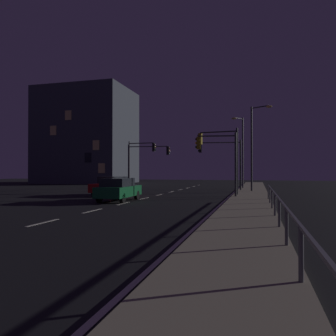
% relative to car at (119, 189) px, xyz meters
% --- Properties ---
extents(ground_plane, '(112.00, 112.00, 0.00)m').
position_rel_car_xyz_m(ground_plane, '(0.95, -1.01, -0.82)').
color(ground_plane, black).
rests_on(ground_plane, ground).
extents(sidewalk_right, '(2.79, 77.00, 0.14)m').
position_rel_car_xyz_m(sidewalk_right, '(8.62, -1.01, -0.75)').
color(sidewalk_right, gray).
rests_on(sidewalk_right, ground).
extents(lane_markings_center, '(0.14, 50.00, 0.01)m').
position_rel_car_xyz_m(lane_markings_center, '(0.95, 2.49, -0.82)').
color(lane_markings_center, silver).
rests_on(lane_markings_center, ground).
extents(lane_edge_line, '(0.14, 53.00, 0.01)m').
position_rel_car_xyz_m(lane_edge_line, '(6.98, 3.99, -0.82)').
color(lane_edge_line, silver).
rests_on(lane_edge_line, ground).
extents(car, '(1.97, 4.46, 1.57)m').
position_rel_car_xyz_m(car, '(0.00, 0.00, 0.00)').
color(car, '#14592D').
rests_on(car, ground).
extents(car_oncoming, '(2.07, 4.50, 1.57)m').
position_rel_car_xyz_m(car_oncoming, '(-2.76, 4.84, 0.00)').
color(car_oncoming, '#B71414').
rests_on(car_oncoming, ground).
extents(traffic_light_far_center, '(3.44, 0.68, 5.44)m').
position_rel_car_xyz_m(traffic_light_far_center, '(6.11, 6.82, 3.12)').
color(traffic_light_far_center, '#2D3033').
rests_on(traffic_light_far_center, sidewalk_right).
extents(traffic_light_overhead_east, '(5.09, 0.61, 5.19)m').
position_rel_car_xyz_m(traffic_light_overhead_east, '(-3.42, 15.94, 2.90)').
color(traffic_light_overhead_east, '#38383D').
rests_on(traffic_light_overhead_east, ground).
extents(traffic_light_far_left, '(3.11, 0.65, 4.84)m').
position_rel_car_xyz_m(traffic_light_far_left, '(6.20, 4.39, 2.70)').
color(traffic_light_far_left, '#38383D').
rests_on(traffic_light_far_left, sidewalk_right).
extents(traffic_light_near_left, '(3.41, 0.34, 5.59)m').
position_rel_car_xyz_m(traffic_light_near_left, '(-4.18, 15.74, 3.08)').
color(traffic_light_near_left, '#4C4C51').
rests_on(traffic_light_near_left, ground).
extents(traffic_light_far_right, '(4.35, 0.76, 5.06)m').
position_rel_car_xyz_m(traffic_light_far_right, '(5.59, 12.92, 2.92)').
color(traffic_light_far_right, '#2D3033').
rests_on(traffic_light_far_right, sidewalk_right).
extents(street_lamp_far_end, '(1.94, 1.32, 8.10)m').
position_rel_car_xyz_m(street_lamp_far_end, '(8.89, 11.64, 4.15)').
color(street_lamp_far_end, '#38383D').
rests_on(street_lamp_far_end, sidewalk_right).
extents(street_lamp_corner, '(1.27, 1.68, 7.98)m').
position_rel_car_xyz_m(street_lamp_corner, '(7.39, 17.33, 4.07)').
color(street_lamp_corner, '#4C4C51').
rests_on(street_lamp_corner, sidewalk_right).
extents(barrier_fence, '(0.09, 23.34, 0.98)m').
position_rel_car_xyz_m(barrier_fence, '(9.87, -8.88, 0.05)').
color(barrier_fence, '#59595E').
rests_on(barrier_fence, sidewalk_right).
extents(building_distant, '(14.93, 11.63, 16.06)m').
position_rel_car_xyz_m(building_distant, '(-19.39, 30.57, 7.21)').
color(building_distant, '#3D424C').
rests_on(building_distant, ground).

